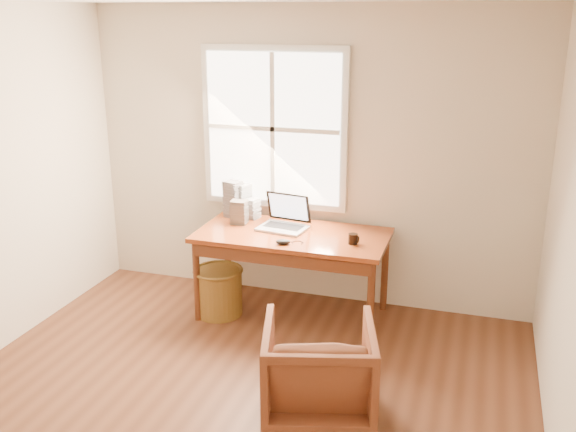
{
  "coord_description": "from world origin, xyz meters",
  "views": [
    {
      "loc": [
        1.48,
        -3.06,
        2.52
      ],
      "look_at": [
        0.01,
        1.65,
        0.95
      ],
      "focal_mm": 40.0,
      "sensor_mm": 36.0,
      "label": 1
    }
  ],
  "objects_px": {
    "armchair": "(319,371)",
    "wicker_stool": "(219,292)",
    "desk": "(293,235)",
    "cd_stack_a": "(242,199)",
    "coffee_mug": "(353,239)",
    "laptop": "(282,213)"
  },
  "relations": [
    {
      "from": "desk",
      "to": "armchair",
      "type": "xyz_separation_m",
      "value": [
        0.59,
        -1.36,
        -0.4
      ]
    },
    {
      "from": "wicker_stool",
      "to": "cd_stack_a",
      "type": "relative_size",
      "value": 1.33
    },
    {
      "from": "armchair",
      "to": "wicker_stool",
      "type": "relative_size",
      "value": 1.78
    },
    {
      "from": "desk",
      "to": "laptop",
      "type": "distance_m",
      "value": 0.21
    },
    {
      "from": "desk",
      "to": "laptop",
      "type": "xyz_separation_m",
      "value": [
        -0.11,
        0.06,
        0.17
      ]
    },
    {
      "from": "wicker_stool",
      "to": "coffee_mug",
      "type": "bearing_deg",
      "value": 3.47
    },
    {
      "from": "laptop",
      "to": "armchair",
      "type": "bearing_deg",
      "value": -55.2
    },
    {
      "from": "wicker_stool",
      "to": "cd_stack_a",
      "type": "height_order",
      "value": "cd_stack_a"
    },
    {
      "from": "coffee_mug",
      "to": "desk",
      "type": "bearing_deg",
      "value": 173.05
    },
    {
      "from": "armchair",
      "to": "wicker_stool",
      "type": "height_order",
      "value": "armchair"
    },
    {
      "from": "wicker_stool",
      "to": "laptop",
      "type": "bearing_deg",
      "value": 24.84
    },
    {
      "from": "laptop",
      "to": "cd_stack_a",
      "type": "height_order",
      "value": "cd_stack_a"
    },
    {
      "from": "laptop",
      "to": "wicker_stool",
      "type": "bearing_deg",
      "value": -146.66
    },
    {
      "from": "cd_stack_a",
      "to": "laptop",
      "type": "bearing_deg",
      "value": -29.68
    },
    {
      "from": "coffee_mug",
      "to": "cd_stack_a",
      "type": "height_order",
      "value": "cd_stack_a"
    },
    {
      "from": "desk",
      "to": "cd_stack_a",
      "type": "relative_size",
      "value": 5.25
    },
    {
      "from": "laptop",
      "to": "cd_stack_a",
      "type": "xyz_separation_m",
      "value": [
        -0.48,
        0.27,
        0.0
      ]
    },
    {
      "from": "armchair",
      "to": "coffee_mug",
      "type": "relative_size",
      "value": 8.52
    },
    {
      "from": "desk",
      "to": "cd_stack_a",
      "type": "height_order",
      "value": "cd_stack_a"
    },
    {
      "from": "laptop",
      "to": "cd_stack_a",
      "type": "distance_m",
      "value": 0.55
    },
    {
      "from": "desk",
      "to": "armchair",
      "type": "relative_size",
      "value": 2.22
    },
    {
      "from": "desk",
      "to": "laptop",
      "type": "bearing_deg",
      "value": 152.02
    }
  ]
}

